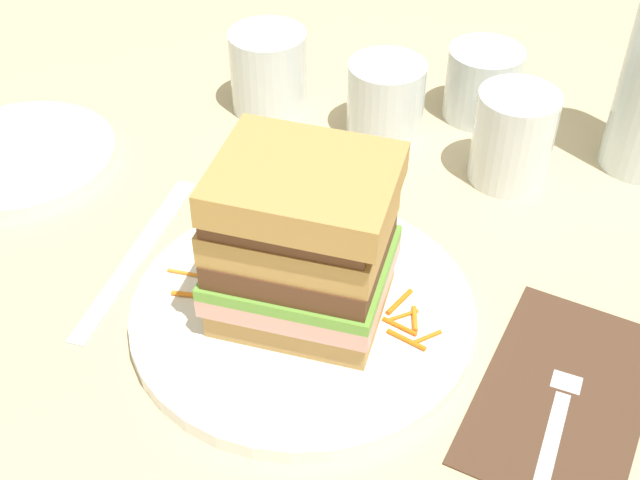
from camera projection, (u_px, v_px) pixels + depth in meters
ground_plane at (328, 305)px, 0.62m from camera, size 3.00×3.00×0.00m
main_plate at (303, 312)px, 0.61m from camera, size 0.25×0.25×0.01m
sandwich at (302, 241)px, 0.56m from camera, size 0.14×0.12×0.13m
carrot_shred_0 at (190, 295)px, 0.61m from camera, size 0.03×0.01×0.00m
carrot_shred_1 at (230, 289)px, 0.62m from camera, size 0.01×0.03×0.00m
carrot_shred_2 at (214, 266)px, 0.64m from camera, size 0.00×0.03×0.00m
carrot_shred_3 at (189, 274)px, 0.63m from camera, size 0.03×0.01×0.00m
carrot_shred_4 at (217, 293)px, 0.61m from camera, size 0.01×0.02×0.00m
carrot_shred_5 at (241, 283)px, 0.62m from camera, size 0.02×0.03×0.00m
carrot_shred_6 at (209, 290)px, 0.62m from camera, size 0.01×0.02×0.00m
carrot_shred_7 at (417, 314)px, 0.60m from camera, size 0.01×0.02×0.00m
carrot_shred_8 at (427, 337)px, 0.58m from camera, size 0.02×0.02×0.00m
carrot_shred_9 at (399, 302)px, 0.61m from camera, size 0.01×0.03×0.00m
carrot_shred_10 at (402, 317)px, 0.60m from camera, size 0.02×0.02×0.00m
carrot_shred_11 at (400, 326)px, 0.59m from camera, size 0.03×0.01×0.00m
carrot_shred_12 at (406, 340)px, 0.58m from camera, size 0.03×0.01×0.00m
napkin_dark at (564, 393)px, 0.56m from camera, size 0.11×0.18×0.00m
fork at (558, 416)px, 0.54m from camera, size 0.02×0.17×0.00m
knife at (133, 259)px, 0.66m from camera, size 0.04×0.20×0.00m
juice_glass at (512, 142)px, 0.72m from camera, size 0.07×0.07×0.08m
empty_tumbler_0 at (269, 71)px, 0.81m from camera, size 0.07×0.07×0.08m
empty_tumbler_1 at (386, 99)px, 0.77m from camera, size 0.07×0.07×0.07m
empty_tumbler_2 at (483, 83)px, 0.80m from camera, size 0.07×0.07×0.07m
side_plate at (21, 157)px, 0.76m from camera, size 0.17×0.17×0.01m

